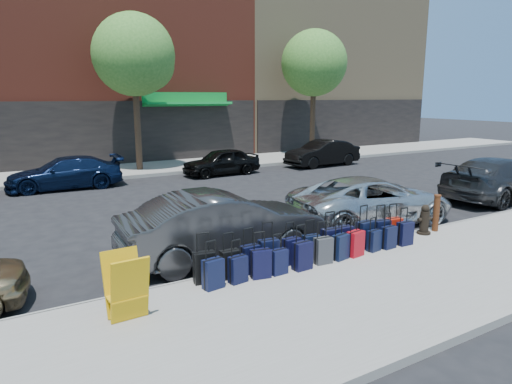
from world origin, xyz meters
TOP-DOWN VIEW (x-y plane):
  - ground at (0.00, 0.00)m, footprint 120.00×120.00m
  - sidewalk_near at (0.00, -6.50)m, footprint 60.00×4.00m
  - sidewalk_far at (0.00, 10.00)m, footprint 60.00×4.00m
  - curb_near at (0.00, -4.48)m, footprint 60.00×0.08m
  - curb_far at (0.00, 7.98)m, footprint 60.00×0.08m
  - building_right at (16.00, 17.99)m, footprint 15.00×12.12m
  - tree_center at (0.64, 9.50)m, footprint 3.80×3.80m
  - tree_right at (11.14, 9.50)m, footprint 3.80×3.80m
  - suitcase_front_0 at (-2.52, -4.76)m, footprint 0.43×0.28m
  - suitcase_front_1 at (-1.99, -4.81)m, footprint 0.38×0.22m
  - suitcase_front_2 at (-1.53, -4.79)m, footprint 0.39×0.23m
  - suitcase_front_3 at (-1.07, -4.76)m, footprint 0.43×0.27m
  - suitcase_front_4 at (-0.52, -4.78)m, footprint 0.38×0.23m
  - suitcase_front_5 at (0.00, -4.78)m, footprint 0.38×0.24m
  - suitcase_front_6 at (0.50, -4.85)m, footprint 0.44×0.26m
  - suitcase_front_7 at (0.95, -4.77)m, footprint 0.40×0.23m
  - suitcase_front_8 at (1.55, -4.81)m, footprint 0.44×0.28m
  - suitcase_front_9 at (2.05, -4.84)m, footprint 0.43×0.27m
  - suitcase_front_10 at (2.51, -4.80)m, footprint 0.41×0.26m
  - suitcase_back_0 at (-2.49, -5.09)m, footprint 0.41×0.27m
  - suitcase_back_1 at (-1.97, -5.08)m, footprint 0.38×0.25m
  - suitcase_back_2 at (-1.47, -5.10)m, footprint 0.42×0.29m
  - suitcase_back_3 at (-1.07, -5.12)m, footprint 0.35×0.22m
  - suitcase_back_4 at (-0.51, -5.16)m, footprint 0.41×0.25m
  - suitcase_back_5 at (0.07, -5.11)m, footprint 0.40×0.25m
  - suitcase_back_6 at (0.55, -5.10)m, footprint 0.41×0.29m
  - suitcase_back_7 at (0.98, -5.11)m, footprint 0.42×0.28m
  - suitcase_back_8 at (1.58, -5.08)m, footprint 0.36×0.24m
  - suitcase_back_9 at (2.01, -5.12)m, footprint 0.37×0.23m
  - suitcase_back_10 at (2.53, -5.13)m, footprint 0.38×0.23m
  - fire_hydrant at (3.66, -4.77)m, footprint 0.40×0.35m
  - bollard at (4.13, -4.74)m, footprint 0.18×0.18m
  - display_rack at (-4.16, -5.43)m, footprint 0.62×0.68m
  - car_near_1 at (-1.41, -3.39)m, footprint 4.73×1.83m
  - car_near_2 at (3.65, -2.89)m, footprint 5.12×2.88m
  - car_near_3 at (9.81, -3.01)m, footprint 5.28×2.32m
  - car_far_1 at (-3.24, 7.04)m, footprint 4.47×2.00m
  - car_far_2 at (3.59, 6.80)m, footprint 3.74×1.63m
  - car_far_3 at (9.47, 6.60)m, footprint 4.23×1.65m

SIDE VIEW (x-z plane):
  - ground at x=0.00m, z-range 0.00..0.00m
  - sidewalk_near at x=0.00m, z-range 0.00..0.15m
  - sidewalk_far at x=0.00m, z-range 0.00..0.15m
  - curb_near at x=0.00m, z-range 0.00..0.15m
  - curb_far at x=0.00m, z-range 0.00..0.15m
  - suitcase_back_8 at x=1.58m, z-range 0.00..0.79m
  - suitcase_back_3 at x=-1.07m, z-range 0.00..0.82m
  - suitcase_back_1 at x=-1.97m, z-range -0.01..0.83m
  - suitcase_back_9 at x=2.01m, z-range -0.01..0.84m
  - suitcase_front_5 at x=0.00m, z-range -0.01..0.86m
  - suitcase_back_6 at x=0.55m, z-range -0.02..0.88m
  - suitcase_front_4 at x=-0.52m, z-range -0.02..0.88m
  - suitcase_back_10 at x=2.53m, z-range -0.02..0.88m
  - suitcase_back_0 at x=-2.49m, z-range -0.02..0.89m
  - suitcase_front_1 at x=-1.99m, z-range -0.02..0.89m
  - suitcase_back_5 at x=0.07m, z-range -0.02..0.89m
  - suitcase_back_7 at x=0.98m, z-range -0.02..0.89m
  - suitcase_back_2 at x=-1.47m, z-range -0.02..0.90m
  - suitcase_front_2 at x=-1.53m, z-range -0.02..0.90m
  - suitcase_front_10 at x=2.51m, z-range -0.02..0.91m
  - suitcase_back_4 at x=-0.51m, z-range -0.03..0.91m
  - suitcase_front_7 at x=0.95m, z-range -0.03..0.93m
  - suitcase_front_9 at x=2.05m, z-range -0.03..0.94m
  - suitcase_front_0 at x=-2.52m, z-range -0.03..0.94m
  - suitcase_front_3 at x=-1.07m, z-range -0.03..0.95m
  - suitcase_front_6 at x=0.50m, z-range -0.04..0.97m
  - suitcase_front_8 at x=1.55m, z-range -0.04..0.98m
  - fire_hydrant at x=3.66m, z-range 0.12..0.89m
  - car_far_2 at x=3.59m, z-range 0.00..1.25m
  - car_far_1 at x=-3.24m, z-range 0.00..1.27m
  - bollard at x=4.13m, z-range 0.17..1.14m
  - car_near_2 at x=3.65m, z-range 0.00..1.35m
  - display_rack at x=-4.16m, z-range 0.14..1.21m
  - car_far_3 at x=9.47m, z-range 0.00..1.37m
  - car_near_3 at x=9.81m, z-range 0.00..1.51m
  - car_near_1 at x=-1.41m, z-range 0.00..1.54m
  - tree_center at x=0.64m, z-range 1.78..9.05m
  - tree_right at x=11.14m, z-range 1.78..9.05m
  - building_right at x=16.00m, z-range -0.02..17.98m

